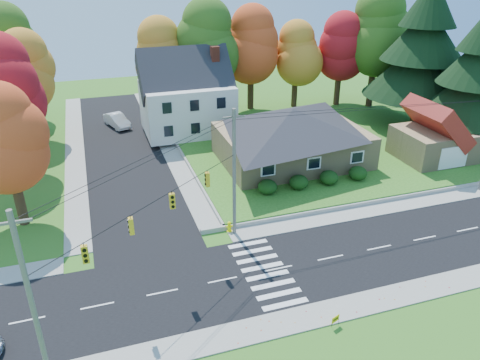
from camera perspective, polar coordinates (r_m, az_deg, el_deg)
The scene contains 26 objects.
ground at distance 32.73m, azimuth 4.71°, elevation -10.72°, with size 120.00×120.00×0.00m, color #3D7923.
road_main at distance 32.72m, azimuth 4.71°, elevation -10.71°, with size 90.00×8.00×0.02m, color black.
road_cross at distance 53.74m, azimuth -14.19°, elevation 3.82°, with size 8.00×44.00×0.02m, color black.
sidewalk_north at distance 36.54m, azimuth 1.68°, elevation -6.26°, with size 90.00×2.00×0.08m, color #9C9A90.
sidewalk_south at distance 29.23m, azimuth 8.63°, elevation -16.13°, with size 90.00×2.00×0.08m, color #9C9A90.
lawn at distance 54.41m, azimuth 8.87°, elevation 4.86°, with size 30.00×30.00×0.50m, color #3D7923.
ranch_house at distance 47.07m, azimuth 6.36°, elevation 5.57°, with size 14.60×10.60×5.40m.
colonial_house at distance 55.17m, azimuth -6.49°, elevation 10.05°, with size 10.40×8.40×9.60m.
garage at distance 51.44m, azimuth 22.66°, elevation 4.97°, with size 7.30×6.30×4.60m.
hedge_row at distance 42.58m, azimuth 9.01°, elevation 0.03°, with size 10.70×1.70×1.27m.
traffic_infrastructure at distance 31.00m, azimuth 3.83°, elevation -1.69°, with size 38.10×10.66×10.00m.
tree_lot_0 at distance 59.73m, azimuth -9.94°, elevation 14.72°, with size 6.72×6.72×12.51m.
tree_lot_1 at distance 59.72m, azimuth -3.96°, elevation 16.31°, with size 7.84×7.84×14.60m.
tree_lot_2 at distance 62.51m, azimuth 1.35°, elevation 16.18°, with size 7.28×7.28×13.56m.
tree_lot_3 at distance 64.08m, azimuth 6.89°, elevation 15.06°, with size 6.16×6.16×11.47m.
tree_lot_4 at distance 65.85m, azimuth 12.23°, elevation 15.55°, with size 6.72×6.72×12.51m.
tree_lot_5 at distance 65.98m, azimuth 16.43°, elevation 16.86°, with size 8.40×8.40×15.64m.
conifer_east_a at distance 60.37m, azimuth 21.41°, elevation 14.56°, with size 12.80×12.80×16.96m.
conifer_east_b at distance 55.43m, azimuth 27.16°, elevation 11.45°, with size 11.20×11.20×14.84m.
tree_west_0 at distance 38.57m, azimuth -26.69°, elevation 4.43°, with size 6.16×6.16×11.47m.
tree_west_1 at distance 47.87m, azimuth -26.95°, elevation 9.81°, with size 7.28×7.28×13.56m.
tree_west_2 at distance 57.56m, azimuth -24.74°, elevation 11.87°, with size 6.72×6.72×12.51m.
tree_west_3 at distance 65.38m, azimuth -26.22°, elevation 14.22°, with size 7.84×7.84×14.60m.
white_car at distance 60.46m, azimuth -14.75°, elevation 7.04°, with size 1.70×4.88×1.61m, color silver.
fire_hydrant at distance 36.29m, azimuth -1.31°, elevation -5.76°, with size 0.51×0.41×0.92m.
yard_sign at distance 28.55m, azimuth 11.57°, elevation -16.29°, with size 0.58×0.24×0.76m.
Camera 1 is at (-10.76, -24.02, 19.45)m, focal length 35.00 mm.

